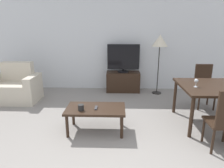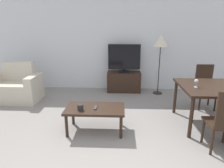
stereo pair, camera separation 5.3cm
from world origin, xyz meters
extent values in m
cube|color=silver|center=(0.00, 3.64, 1.35)|extent=(7.78, 0.06, 2.70)
cube|color=beige|center=(-2.18, 2.49, 0.23)|extent=(0.74, 0.71, 0.45)
cube|color=beige|center=(-2.18, 2.75, 0.68)|extent=(0.74, 0.20, 0.46)
cube|color=beige|center=(-1.72, 2.49, 0.32)|extent=(0.18, 0.71, 0.63)
cube|color=black|center=(0.41, 3.36, 0.27)|extent=(0.90, 0.42, 0.54)
cylinder|color=black|center=(0.41, 3.36, 0.56)|extent=(0.30, 0.30, 0.03)
cylinder|color=black|center=(0.41, 3.36, 0.60)|extent=(0.04, 0.04, 0.05)
cube|color=black|center=(0.41, 3.36, 0.95)|extent=(0.85, 0.04, 0.67)
cube|color=black|center=(0.41, 3.33, 0.95)|extent=(0.82, 0.01, 0.63)
cube|color=black|center=(-0.10, 1.14, 0.41)|extent=(0.99, 0.55, 0.04)
cylinder|color=black|center=(-0.53, 0.92, 0.19)|extent=(0.05, 0.05, 0.39)
cylinder|color=black|center=(0.34, 0.92, 0.19)|extent=(0.05, 0.05, 0.39)
cylinder|color=black|center=(-0.53, 1.36, 0.19)|extent=(0.05, 0.05, 0.39)
cylinder|color=black|center=(0.34, 1.36, 0.19)|extent=(0.05, 0.05, 0.39)
cube|color=black|center=(1.97, 1.47, 0.71)|extent=(1.15, 1.09, 0.04)
cylinder|color=black|center=(1.45, 0.99, 0.35)|extent=(0.06, 0.06, 0.69)
cylinder|color=black|center=(1.45, 1.96, 0.35)|extent=(0.06, 0.06, 0.69)
cube|color=black|center=(1.76, 0.70, 0.41)|extent=(0.40, 0.40, 0.04)
cylinder|color=black|center=(1.60, 0.86, 0.19)|extent=(0.04, 0.04, 0.39)
cylinder|color=black|center=(1.93, 0.86, 0.19)|extent=(0.04, 0.04, 0.39)
cylinder|color=black|center=(1.60, 0.54, 0.19)|extent=(0.04, 0.04, 0.39)
cube|color=black|center=(2.17, 2.25, 0.41)|extent=(0.40, 0.40, 0.04)
cylinder|color=black|center=(2.01, 2.09, 0.19)|extent=(0.04, 0.04, 0.39)
cylinder|color=black|center=(2.33, 2.09, 0.19)|extent=(0.04, 0.04, 0.39)
cylinder|color=black|center=(2.01, 2.41, 0.19)|extent=(0.04, 0.04, 0.39)
cylinder|color=black|center=(2.33, 2.41, 0.19)|extent=(0.04, 0.04, 0.39)
cube|color=black|center=(2.17, 2.43, 0.68)|extent=(0.37, 0.04, 0.52)
cylinder|color=black|center=(1.32, 3.19, 0.01)|extent=(0.24, 0.24, 0.02)
cylinder|color=black|center=(1.32, 3.19, 0.64)|extent=(0.02, 0.02, 1.23)
cone|color=beige|center=(1.32, 3.19, 1.39)|extent=(0.39, 0.39, 0.29)
cube|color=#38383D|center=(-0.08, 1.11, 0.44)|extent=(0.04, 0.15, 0.02)
cylinder|color=black|center=(-0.32, 1.03, 0.47)|extent=(0.10, 0.10, 0.10)
cylinder|color=silver|center=(1.62, 1.39, 0.73)|extent=(0.06, 0.06, 0.01)
cylinder|color=silver|center=(1.62, 1.39, 0.77)|extent=(0.01, 0.01, 0.07)
sphere|color=silver|center=(1.62, 1.39, 0.84)|extent=(0.07, 0.07, 0.07)
camera|label=1|loc=(0.28, -1.95, 1.74)|focal=32.00mm
camera|label=2|loc=(0.33, -1.94, 1.74)|focal=32.00mm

